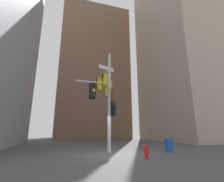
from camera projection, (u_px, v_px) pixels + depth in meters
ground at (109, 155)px, 10.45m from camera, size 120.00×120.00×0.00m
building_tower_right at (188, 51)px, 29.90m from camera, size 14.32×14.32×32.33m
building_mid_block at (91, 75)px, 39.41m from camera, size 14.80×14.80×29.79m
signal_pole_assembly at (105, 94)px, 11.78m from camera, size 2.99×2.67×7.23m
fire_hydrant at (146, 151)px, 8.91m from camera, size 0.33×0.23×0.76m
newspaper_box at (169, 145)px, 11.83m from camera, size 0.45×0.36×0.97m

